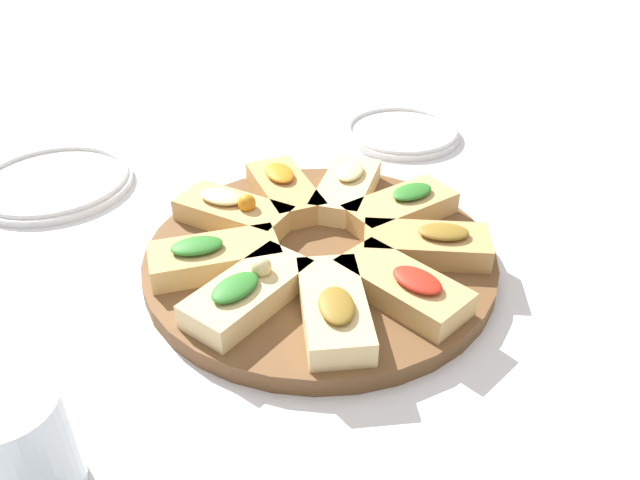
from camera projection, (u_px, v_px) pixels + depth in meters
ground_plane at (320, 265)px, 0.72m from camera, size 3.00×3.00×0.00m
serving_board at (320, 257)px, 0.71m from camera, size 0.40×0.40×0.02m
focaccia_slice_0 at (401, 208)px, 0.76m from camera, size 0.15×0.11×0.04m
focaccia_slice_1 at (346, 189)px, 0.79m from camera, size 0.12×0.15×0.04m
focaccia_slice_2 at (284, 190)px, 0.79m from camera, size 0.09×0.15×0.04m
focaccia_slice_3 at (233, 212)px, 0.75m from camera, size 0.15×0.13×0.04m
focaccia_slice_4 at (214, 256)px, 0.67m from camera, size 0.14×0.08×0.04m
focaccia_slice_5 at (248, 292)px, 0.62m from camera, size 0.14×0.14×0.04m
focaccia_slice_6 at (334, 308)px, 0.60m from camera, size 0.07×0.14×0.04m
focaccia_slice_7 at (403, 286)px, 0.63m from camera, size 0.13×0.15×0.04m
focaccia_slice_8 at (427, 244)px, 0.69m from camera, size 0.15×0.09×0.04m
plate_left at (54, 182)px, 0.87m from camera, size 0.21×0.21×0.02m
plate_right at (402, 132)px, 1.01m from camera, size 0.19×0.19×0.02m
water_glass at (24, 448)px, 0.45m from camera, size 0.07×0.07×0.10m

